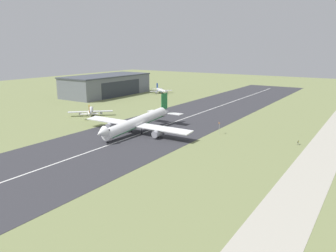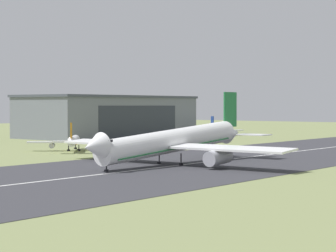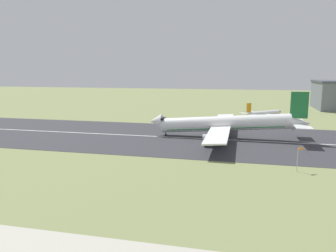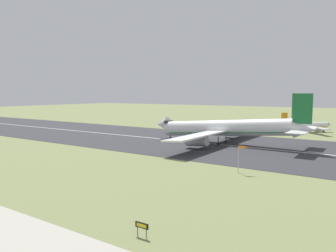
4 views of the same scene
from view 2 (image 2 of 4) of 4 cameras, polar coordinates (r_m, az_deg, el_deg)
name	(u,v)px [view 2 (image 2 of 4)]	position (r m, az deg, el deg)	size (l,w,h in m)	color
runway_strip	(204,162)	(137.78, 3.14, -3.18)	(413.60, 50.40, 0.06)	#333338
runway_centreline	(204,162)	(137.78, 3.14, -3.17)	(372.24, 0.70, 0.01)	silver
hangar_building	(110,116)	(255.84, -5.08, 0.88)	(73.39, 31.52, 15.80)	slate
airplane_landing	(172,142)	(132.92, 0.35, -1.40)	(50.37, 54.74, 15.05)	white
airplane_parked_west	(74,141)	(173.55, -8.22, -1.30)	(20.54, 20.73, 7.71)	white
airplane_parked_centre	(220,130)	(260.75, 4.54, -0.31)	(18.11, 19.31, 7.59)	white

